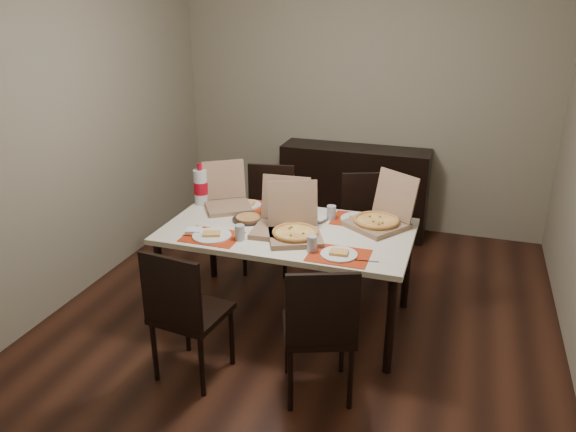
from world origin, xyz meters
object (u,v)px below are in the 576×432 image
Objects in this scene: chair_near_left at (184,310)px; soda_bottle at (201,187)px; dip_bowl at (318,219)px; chair_far_right at (366,224)px; dining_table at (288,237)px; chair_far_left at (269,213)px; chair_near_right at (320,327)px; pizza_box_center at (295,230)px; sideboard at (354,190)px.

chair_near_left is 1.32m from soda_bottle.
soda_bottle is at bearing 176.12° from dip_bowl.
dip_bowl is at bearing -112.26° from chair_far_right.
dining_table is 0.95m from chair_far_left.
chair_far_left is 0.90m from dip_bowl.
chair_near_right is 1.81× the size of pizza_box_center.
soda_bottle is (-0.95, -1.59, 0.45)m from sideboard.
chair_near_right is 2.71× the size of soda_bottle.
chair_near_right is 1.11m from dip_bowl.
dining_table is at bearing -93.41° from sideboard.
dip_bowl is at bearing 106.06° from chair_near_right.
dip_bowl is at bearing 50.48° from dining_table.
sideboard is 2.82m from chair_near_left.
dining_table is 1.94× the size of chair_far_right.
chair_near_left is (-0.39, -0.91, -0.17)m from dining_table.
chair_near_left is at bearing -121.60° from pizza_box_center.
chair_far_left is at bearing 135.30° from dip_bowl.
dip_bowl is (-0.26, -0.64, 0.25)m from chair_far_right.
chair_near_right is at bearing -61.64° from pizza_box_center.
dining_table is 5.24× the size of soda_bottle.
soda_bottle reaches higher than sideboard.
chair_far_left is 1.00× the size of chair_far_right.
soda_bottle reaches higher than dining_table.
soda_bottle is (-0.39, -0.54, 0.38)m from chair_far_left.
chair_near_right is (0.47, -0.83, -0.17)m from dining_table.
dip_bowl is at bearing -44.70° from chair_far_left.
chair_near_right reaches higher than dip_bowl.
chair_near_left is 1.94m from chair_far_right.
dip_bowl is at bearing 63.47° from chair_near_left.
pizza_box_center is (0.48, 0.78, 0.30)m from chair_near_left.
sideboard is at bearing 97.57° from chair_near_right.
chair_near_right is (0.86, 0.08, 0.00)m from chair_near_left.
dining_table is 1.94× the size of chair_near_left.
pizza_box_center is at bearing -90.55° from sideboard.
dip_bowl is (0.56, 1.12, 0.25)m from chair_near_left.
sideboard is 1.61× the size of chair_far_left.
pizza_box_center reaches higher than chair_near_left.
sideboard is at bearing 86.59° from dining_table.
chair_near_right is at bearing -60.51° from dining_table.
dip_bowl is (0.62, -0.61, 0.25)m from chair_far_left.
pizza_box_center is 0.35m from dip_bowl.
dining_table is 3.50× the size of pizza_box_center.
chair_far_right is 1.44m from soda_bottle.
chair_far_right is at bearing 2.10° from chair_far_left.
chair_far_right is (0.32, -1.02, 0.06)m from sideboard.
chair_near_left and chair_far_right have the same top height.
chair_far_left is at bearing 54.29° from soda_bottle.
dining_table is at bearing 66.97° from chair_near_left.
chair_near_left is at bearing -88.04° from chair_far_left.
pizza_box_center is 4.19× the size of dip_bowl.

